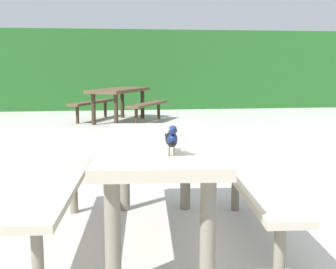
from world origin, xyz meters
TOP-DOWN VIEW (x-y plane):
  - ground_plane at (0.00, 0.00)m, footprint 60.00×60.00m
  - hedge_wall at (0.00, 10.66)m, footprint 28.00×1.99m
  - picnic_table_foreground at (-0.19, 0.22)m, footprint 1.81×1.86m
  - bird_grackle at (-0.16, -0.34)m, footprint 0.07×0.29m
  - picnic_table_mid_left at (-0.29, 7.15)m, footprint 2.28×2.29m

SIDE VIEW (x-z plane):
  - ground_plane at x=0.00m, z-range 0.00..0.00m
  - picnic_table_foreground at x=-0.19m, z-range 0.19..0.93m
  - picnic_table_mid_left at x=-0.29m, z-range 0.19..0.93m
  - bird_grackle at x=-0.16m, z-range 0.75..0.94m
  - hedge_wall at x=0.00m, z-range 0.00..2.24m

